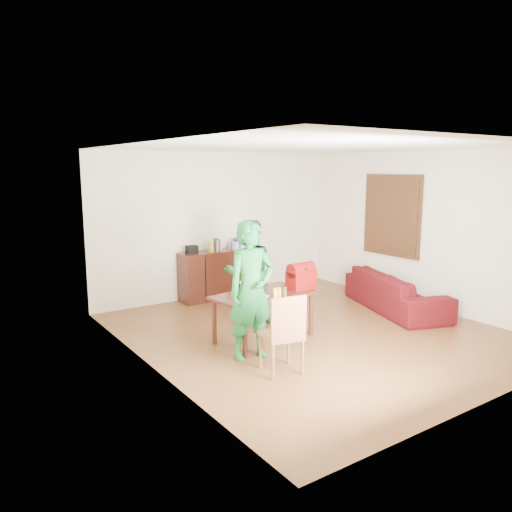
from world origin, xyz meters
TOP-DOWN VIEW (x-y plane):
  - room at (0.01, 0.13)m, footprint 5.20×5.70m
  - table at (-0.79, 0.14)m, footprint 1.53×0.99m
  - chair at (-1.28, -0.92)m, footprint 0.52×0.50m
  - person_near at (-1.31, -0.33)m, footprint 0.67×0.46m
  - person_far at (-0.53, 0.92)m, footprint 0.90×0.76m
  - laptop at (-0.98, 0.05)m, footprint 0.32×0.24m
  - bananas at (-0.81, -0.20)m, footprint 0.19×0.15m
  - bottle at (-0.67, -0.18)m, footprint 0.07×0.07m
  - red_bag at (-0.18, 0.07)m, footprint 0.42×0.26m
  - sofa at (1.95, 0.10)m, footprint 1.53×2.35m

SIDE VIEW (x-z plane):
  - chair at x=-1.28m, z-range -0.20..0.77m
  - sofa at x=1.95m, z-range 0.00..0.64m
  - table at x=-0.79m, z-range 0.26..0.93m
  - bananas at x=-0.81m, z-range 0.67..0.73m
  - laptop at x=-0.98m, z-range 0.61..0.82m
  - bottle at x=-0.67m, z-range 0.67..0.84m
  - person_far at x=-0.53m, z-range 0.00..1.63m
  - red_bag at x=-0.18m, z-range 0.67..0.97m
  - person_near at x=-1.31m, z-range 0.00..1.77m
  - room at x=0.01m, z-range -0.14..2.76m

